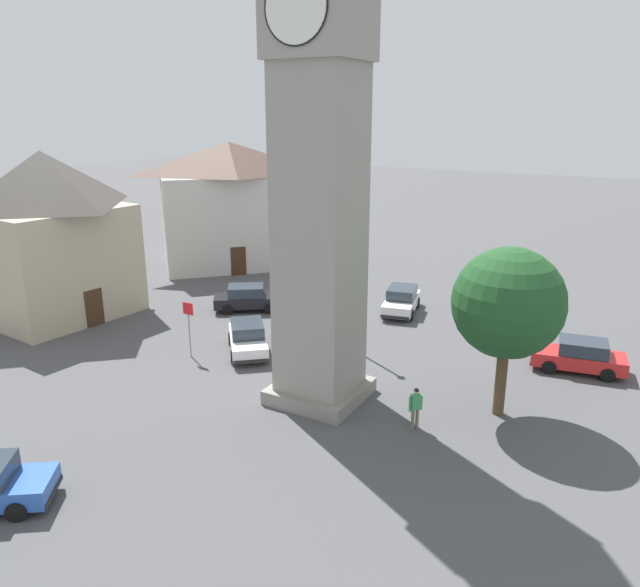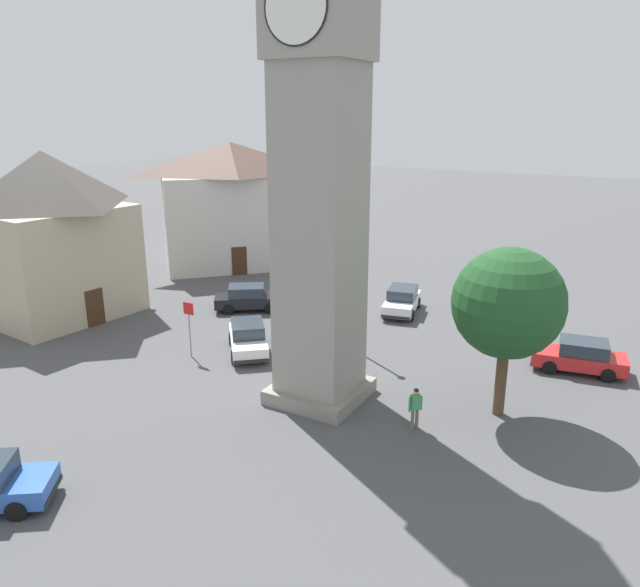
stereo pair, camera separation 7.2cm
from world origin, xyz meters
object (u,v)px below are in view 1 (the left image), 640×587
at_px(pedestrian, 416,405).
at_px(car_blue_kerb, 401,300).
at_px(car_silver_kerb, 248,298).
at_px(building_shop_left, 231,205).
at_px(car_black_far, 248,338).
at_px(lamp_post, 359,284).
at_px(tree, 508,303).
at_px(clock_tower, 320,43).
at_px(road_sign, 189,320).
at_px(car_red_corner, 579,356).
at_px(building_terrace_right, 50,234).

bearing_deg(pedestrian, car_blue_kerb, 114.43).
bearing_deg(car_silver_kerb, building_shop_left, 132.21).
bearing_deg(car_black_far, pedestrian, -16.88).
xyz_separation_m(car_silver_kerb, lamp_post, (8.74, -2.73, 2.80)).
height_order(pedestrian, tree, tree).
distance_m(clock_tower, tree, 11.81).
relative_size(car_silver_kerb, road_sign, 1.55).
xyz_separation_m(clock_tower, car_black_far, (-5.63, 2.56, -13.18)).
bearing_deg(car_blue_kerb, car_black_far, -114.23).
bearing_deg(tree, road_sign, -173.65).
xyz_separation_m(lamp_post, road_sign, (-6.89, -4.57, -1.66)).
height_order(car_black_far, pedestrian, pedestrian).
height_order(tree, building_shop_left, building_shop_left).
distance_m(car_red_corner, tree, 7.47).
bearing_deg(car_blue_kerb, building_shop_left, 165.87).
bearing_deg(car_black_far, building_terrace_right, -176.72).
distance_m(pedestrian, tree, 5.20).
distance_m(car_blue_kerb, car_red_corner, 11.12).
bearing_deg(pedestrian, road_sign, 174.54).
bearing_deg(car_silver_kerb, tree, -19.03).
bearing_deg(lamp_post, building_terrace_right, -169.21).
bearing_deg(building_terrace_right, road_sign, -5.81).
distance_m(car_black_far, lamp_post, 6.18).
bearing_deg(tree, car_silver_kerb, 160.97).
relative_size(car_silver_kerb, car_black_far, 1.03).
relative_size(building_terrace_right, lamp_post, 1.77).
bearing_deg(road_sign, clock_tower, -4.98).
bearing_deg(building_terrace_right, building_shop_left, 82.21).
relative_size(car_blue_kerb, lamp_post, 0.82).
bearing_deg(lamp_post, building_shop_left, 146.04).
xyz_separation_m(clock_tower, pedestrian, (4.44, -0.49, -12.94)).
relative_size(car_black_far, pedestrian, 2.50).
bearing_deg(lamp_post, car_blue_kerb, 94.10).
relative_size(clock_tower, pedestrian, 14.06).
height_order(car_red_corner, car_black_far, same).
relative_size(car_black_far, lamp_post, 0.79).
distance_m(car_black_far, pedestrian, 10.52).
xyz_separation_m(car_silver_kerb, car_red_corner, (18.68, 0.32, 0.00)).
bearing_deg(pedestrian, car_silver_kerb, 148.83).
relative_size(car_red_corner, building_terrace_right, 0.46).
height_order(clock_tower, lamp_post, clock_tower).
xyz_separation_m(car_red_corner, car_black_far, (-14.75, -5.73, 0.00)).
height_order(car_blue_kerb, car_silver_kerb, same).
height_order(car_black_far, building_terrace_right, building_terrace_right).
distance_m(car_black_far, building_shop_left, 18.07).
bearing_deg(tree, car_black_far, 178.78).
relative_size(pedestrian, building_shop_left, 0.15).
xyz_separation_m(building_terrace_right, lamp_post, (18.06, 3.44, -1.30)).
relative_size(building_terrace_right, road_sign, 3.40).
xyz_separation_m(car_red_corner, building_shop_left, (-26.03, 7.80, 4.04)).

